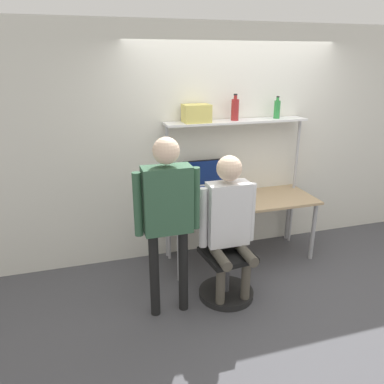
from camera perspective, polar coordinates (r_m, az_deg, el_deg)
name	(u,v)px	position (r m, az deg, el deg)	size (l,w,h in m)	color
ground_plane	(251,272)	(4.44, 9.00, -11.93)	(12.00, 12.00, 0.00)	#4C4C51
wall_back	(231,143)	(4.57, 5.90, 7.44)	(8.00, 0.06, 2.70)	silver
desk	(241,206)	(4.44, 7.44, -2.14)	(1.77, 0.69, 0.75)	tan
shelf_unit	(236,141)	(4.41, 6.76, 7.68)	(1.69, 0.26, 1.65)	white
monitor	(206,177)	(4.40, 2.13, 2.33)	(0.56, 0.18, 0.46)	black
laptop	(202,201)	(4.15, 1.54, -1.45)	(0.29, 0.24, 0.24)	silver
cell_phone	(225,206)	(4.19, 5.09, -2.18)	(0.07, 0.15, 0.01)	#264C8C
office_chair	(225,268)	(3.90, 5.04, -11.51)	(0.56, 0.56, 0.95)	black
person_seated	(229,217)	(3.60, 5.64, -3.82)	(0.57, 0.48, 1.48)	#4C473D
person_standing	(167,206)	(3.28, -3.77, -2.13)	(0.59, 0.23, 1.70)	black
bottle_red	(235,109)	(4.34, 6.57, 12.42)	(0.09, 0.09, 0.29)	maroon
bottle_green	(277,109)	(4.57, 12.83, 12.22)	(0.07, 0.07, 0.25)	#2D8C3F
storage_box	(196,113)	(4.19, 0.68, 11.89)	(0.29, 0.22, 0.19)	#DBCC66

